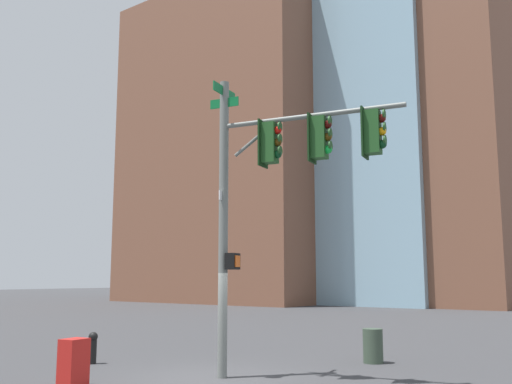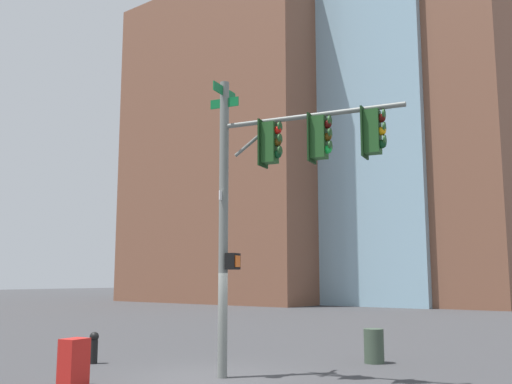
# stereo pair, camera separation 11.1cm
# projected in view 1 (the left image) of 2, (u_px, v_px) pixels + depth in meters

# --- Properties ---
(ground_plane) EXTENTS (200.00, 200.00, 0.00)m
(ground_plane) POSITION_uv_depth(u_px,v_px,m) (210.00, 379.00, 13.81)
(ground_plane) COLOR #38383A
(signal_pole_assembly) EXTENTS (4.90, 1.63, 7.39)m
(signal_pole_assembly) POSITION_uv_depth(u_px,v_px,m) (276.00, 175.00, 14.04)
(signal_pole_assembly) COLOR slate
(signal_pole_assembly) RESTS_ON ground_plane
(fire_hydrant) EXTENTS (0.34, 0.26, 0.87)m
(fire_hydrant) POSITION_uv_depth(u_px,v_px,m) (93.00, 347.00, 16.24)
(fire_hydrant) COLOR black
(fire_hydrant) RESTS_ON ground_plane
(litter_bin) EXTENTS (0.56, 0.56, 0.95)m
(litter_bin) POSITION_uv_depth(u_px,v_px,m) (373.00, 346.00, 16.36)
(litter_bin) COLOR #384738
(litter_bin) RESTS_ON ground_plane
(newspaper_box) EXTENTS (0.52, 0.62, 1.05)m
(newspaper_box) POSITION_uv_depth(u_px,v_px,m) (74.00, 363.00, 12.75)
(newspaper_box) COLOR red
(newspaper_box) RESTS_ON ground_plane
(building_brick_nearside) EXTENTS (22.55, 19.95, 42.80)m
(building_brick_nearside) POSITION_uv_depth(u_px,v_px,m) (403.00, 89.00, 58.91)
(building_brick_nearside) COLOR brown
(building_brick_nearside) RESTS_ON ground_plane
(building_brick_midblock) EXTENTS (21.65, 19.65, 31.28)m
(building_brick_midblock) POSITION_uv_depth(u_px,v_px,m) (252.00, 154.00, 62.56)
(building_brick_midblock) COLOR brown
(building_brick_midblock) RESTS_ON ground_plane
(building_glass_tower) EXTENTS (30.65, 31.59, 64.37)m
(building_glass_tower) POSITION_uv_depth(u_px,v_px,m) (341.00, 30.00, 70.39)
(building_glass_tower) COLOR #8CB2C6
(building_glass_tower) RESTS_ON ground_plane
(building_brick_farside) EXTENTS (20.92, 19.07, 50.83)m
(building_brick_farside) POSITION_uv_depth(u_px,v_px,m) (327.00, 96.00, 74.40)
(building_brick_farside) COLOR brown
(building_brick_farside) RESTS_ON ground_plane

